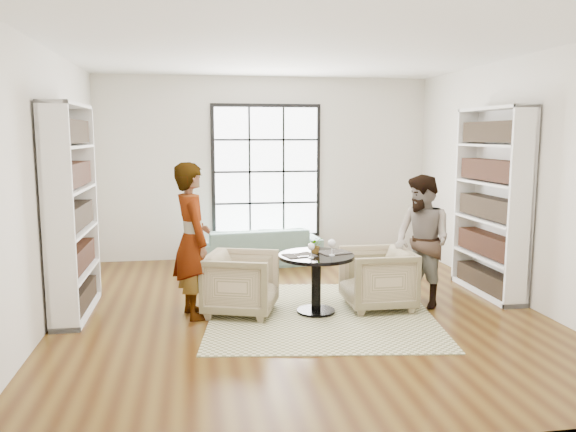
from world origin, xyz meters
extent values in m
plane|color=brown|center=(0.00, 0.00, 0.00)|extent=(6.00, 6.00, 0.00)
plane|color=silver|center=(0.00, 3.00, 1.50)|extent=(5.50, 0.00, 5.50)
plane|color=silver|center=(-2.75, 0.00, 1.50)|extent=(0.00, 6.00, 6.00)
plane|color=silver|center=(2.75, 0.00, 1.50)|extent=(0.00, 6.00, 6.00)
plane|color=silver|center=(0.00, -3.00, 1.50)|extent=(5.50, 0.00, 5.50)
plane|color=white|center=(0.00, 0.00, 3.00)|extent=(6.00, 6.00, 0.00)
cube|color=black|center=(0.00, 2.98, 1.45)|extent=(1.82, 0.06, 2.22)
cube|color=white|center=(0.00, 2.94, 1.45)|extent=(1.70, 0.02, 2.10)
cube|color=beige|center=(0.22, -0.20, 0.01)|extent=(2.85, 2.85, 0.01)
cylinder|color=black|center=(0.18, -0.16, 0.02)|extent=(0.44, 0.44, 0.04)
cylinder|color=black|center=(0.18, -0.16, 0.34)|extent=(0.11, 0.11, 0.61)
cylinder|color=black|center=(0.18, -0.16, 0.67)|extent=(0.87, 0.87, 0.04)
imported|color=slate|center=(-0.24, 2.45, 0.30)|extent=(2.10, 1.00, 0.59)
imported|color=#C7AD8E|center=(-0.67, -0.02, 0.36)|extent=(0.99, 0.97, 0.72)
imported|color=tan|center=(0.94, -0.07, 0.36)|extent=(0.80, 0.78, 0.72)
imported|color=gray|center=(-1.22, -0.02, 0.88)|extent=(0.57, 0.73, 1.75)
imported|color=gray|center=(1.49, -0.07, 0.79)|extent=(0.83, 0.93, 1.58)
cube|color=#272521|center=(-0.03, -0.18, 0.70)|extent=(0.40, 0.34, 0.01)
cube|color=#272521|center=(0.40, -0.09, 0.70)|extent=(0.40, 0.34, 0.01)
cylinder|color=silver|center=(0.08, -0.33, 0.70)|extent=(0.06, 0.06, 0.01)
cylinder|color=silver|center=(0.08, -0.33, 0.75)|extent=(0.01, 0.01, 0.10)
sphere|color=maroon|center=(0.08, -0.33, 0.82)|extent=(0.07, 0.07, 0.07)
ellipsoid|color=white|center=(0.08, -0.33, 0.82)|extent=(0.08, 0.08, 0.09)
cylinder|color=silver|center=(0.34, -0.24, 0.70)|extent=(0.07, 0.07, 0.01)
cylinder|color=silver|center=(0.34, -0.24, 0.75)|extent=(0.01, 0.01, 0.11)
sphere|color=maroon|center=(0.34, -0.24, 0.84)|extent=(0.08, 0.08, 0.08)
ellipsoid|color=white|center=(0.34, -0.24, 0.84)|extent=(0.09, 0.09, 0.09)
imported|color=gray|center=(0.18, -0.09, 0.79)|extent=(0.18, 0.16, 0.19)
camera|label=1|loc=(-1.18, -6.31, 2.04)|focal=35.00mm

